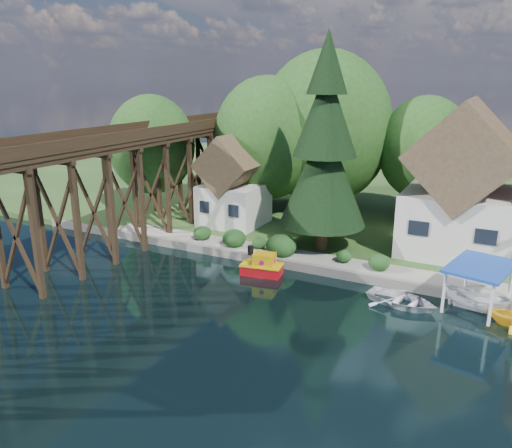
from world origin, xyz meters
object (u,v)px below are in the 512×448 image
object	(u,v)px
shed	(234,186)
boat_white_a	(402,298)
tugboat	(262,266)
boat_canopy	(477,292)
conifer	(325,149)
house_left	(461,189)
trestle_bridge	(112,183)

from	to	relation	value
shed	boat_white_a	size ratio (longest dim) A/B	1.88
tugboat	boat_canopy	world-z (taller)	boat_canopy
tugboat	boat_canopy	xyz separation A→B (m)	(13.29, 0.61, 0.61)
conifer	boat_canopy	world-z (taller)	conifer
house_left	boat_canopy	xyz separation A→B (m)	(2.17, -9.17, -3.93)
boat_white_a	trestle_bridge	bearing A→B (deg)	103.40
house_left	boat_white_a	distance (m)	11.43
boat_white_a	shed	bearing A→B (deg)	73.58
shed	tugboat	world-z (taller)	shed
shed	boat_canopy	world-z (taller)	shed
trestle_bridge	house_left	distance (m)	25.42
tugboat	shed	bearing A→B (deg)	129.71
trestle_bridge	shed	distance (m)	10.69
conifer	tugboat	size ratio (longest dim) A/B	5.21
trestle_bridge	house_left	world-z (taller)	house_left
trestle_bridge	boat_white_a	world-z (taller)	trestle_bridge
trestle_bridge	shed	xyz separation A→B (m)	(5.00, 9.33, -1.52)
conifer	tugboat	xyz separation A→B (m)	(-2.13, -5.59, -7.37)
boat_canopy	house_left	bearing A→B (deg)	103.32
conifer	tugboat	distance (m)	9.49
conifer	tugboat	world-z (taller)	conifer
tugboat	boat_white_a	bearing A→B (deg)	-3.01
conifer	house_left	bearing A→B (deg)	24.99
conifer	boat_canopy	size ratio (longest dim) A/B	3.14
boat_canopy	conifer	bearing A→B (deg)	155.93
conifer	boat_white_a	distance (m)	12.11
boat_white_a	boat_canopy	bearing A→B (deg)	-62.28
tugboat	boat_white_a	size ratio (longest dim) A/B	0.71
house_left	conifer	distance (m)	10.31
house_left	conifer	world-z (taller)	conifer
trestle_bridge	boat_white_a	bearing A→B (deg)	1.49
shed	conifer	xyz separation A→B (m)	(9.01, -2.69, 4.15)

